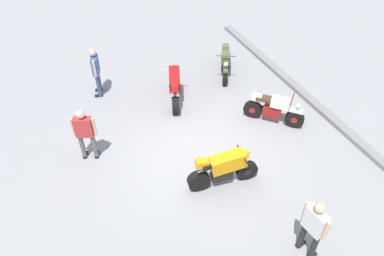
% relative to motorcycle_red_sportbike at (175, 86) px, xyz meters
% --- Properties ---
extents(ground_plane, '(40.00, 40.00, 0.00)m').
position_rel_motorcycle_red_sportbike_xyz_m(ground_plane, '(2.85, -0.35, -0.59)').
color(ground_plane, gray).
extents(curb_edge, '(14.00, 0.30, 0.15)m').
position_rel_motorcycle_red_sportbike_xyz_m(curb_edge, '(2.85, 4.25, -0.52)').
color(curb_edge, gray).
rests_on(curb_edge, ground).
extents(motorcycle_red_sportbike, '(1.90, 0.94, 1.14)m').
position_rel_motorcycle_red_sportbike_xyz_m(motorcycle_red_sportbike, '(0.00, 0.00, 0.00)').
color(motorcycle_red_sportbike, black).
rests_on(motorcycle_red_sportbike, ground).
extents(motorcycle_olive_vintage, '(1.81, 1.07, 1.07)m').
position_rel_motorcycle_red_sportbike_xyz_m(motorcycle_olive_vintage, '(-0.81, 2.36, -0.11)').
color(motorcycle_olive_vintage, black).
rests_on(motorcycle_olive_vintage, ground).
extents(motorcycle_orange_sportbike, '(0.70, 1.96, 1.14)m').
position_rel_motorcycle_red_sportbike_xyz_m(motorcycle_orange_sportbike, '(4.01, -0.21, 0.00)').
color(motorcycle_orange_sportbike, black).
rests_on(motorcycle_orange_sportbike, ground).
extents(motorcycle_cream_vintage, '(1.51, 1.47, 1.07)m').
position_rel_motorcycle_red_sportbike_xyz_m(motorcycle_cream_vintage, '(2.32, 2.45, -0.11)').
color(motorcycle_cream_vintage, black).
rests_on(motorcycle_cream_vintage, ground).
extents(person_in_white_shirt, '(0.68, 0.36, 1.77)m').
position_rel_motorcycle_red_sportbike_xyz_m(person_in_white_shirt, '(6.59, 0.54, 0.43)').
color(person_in_white_shirt, '#262628').
rests_on(person_in_white_shirt, ground).
extents(person_in_blue_shirt, '(0.67, 0.41, 1.76)m').
position_rel_motorcycle_red_sportbike_xyz_m(person_in_blue_shirt, '(-1.44, -2.29, 0.43)').
color(person_in_blue_shirt, '#384772').
rests_on(person_in_blue_shirt, ground).
extents(person_in_red_shirt, '(0.46, 0.65, 1.73)m').
position_rel_motorcycle_red_sportbike_xyz_m(person_in_red_shirt, '(1.59, -3.28, 0.40)').
color(person_in_red_shirt, '#59595B').
rests_on(person_in_red_shirt, ground).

